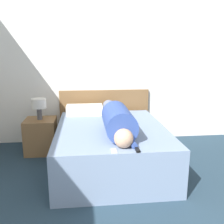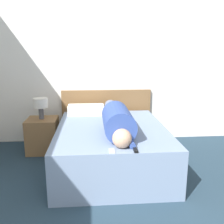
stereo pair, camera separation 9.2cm
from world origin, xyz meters
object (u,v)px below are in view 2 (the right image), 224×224
Objects in this scene: bed at (111,147)px; pillow_near_headboard at (86,110)px; table_lamp at (41,104)px; tv_remote at (135,150)px; nightstand at (43,135)px; person_lying at (116,119)px; cell_phone at (112,151)px.

bed is 0.92m from pillow_near_headboard.
table_lamp reaches higher than tv_remote.
nightstand is 1.48m from person_lying.
tv_remote is (0.19, -0.89, 0.31)m from bed.
bed is 12.90× the size of tv_remote.
pillow_near_headboard is at bearing 114.46° from person_lying.
person_lying is 0.75m from cell_phone.
nightstand is 0.52m from table_lamp.
bed is 0.49m from person_lying.
table_lamp is 0.19× the size of person_lying.
cell_phone is at bearing -79.63° from pillow_near_headboard.
tv_remote is (0.13, -0.72, -0.15)m from person_lying.
tv_remote reaches higher than bed.
person_lying is 14.00× the size of cell_phone.
table_lamp reaches higher than bed.
pillow_near_headboard is 3.99× the size of tv_remote.
bed is 3.45× the size of nightstand.
nightstand is (-1.09, 0.64, -0.02)m from bed.
bed is 1.06× the size of person_lying.
bed is 14.89× the size of cell_phone.
person_lying reaches higher than tv_remote.
pillow_near_headboard is at bearing 100.37° from cell_phone.
bed is at bearing -30.61° from table_lamp.
cell_phone is (-0.12, -0.73, -0.15)m from person_lying.
nightstand is at bearing 116.57° from table_lamp.
table_lamp is at bearing -170.64° from pillow_near_headboard.
pillow_near_headboard is at bearing 9.36° from table_lamp.
cell_phone is at bearing -56.39° from nightstand.
person_lying is at bearing -35.41° from nightstand.
tv_remote reaches higher than cell_phone.
person_lying reaches higher than nightstand.
bed is 0.96m from tv_remote.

